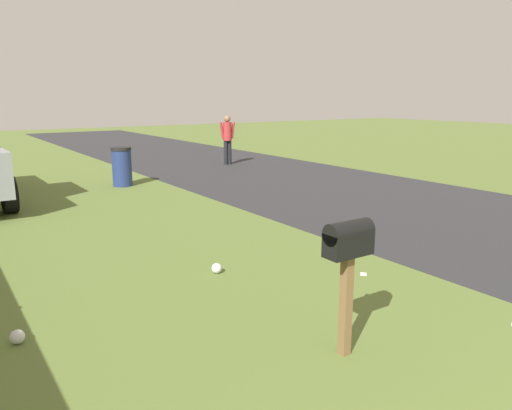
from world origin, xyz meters
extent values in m
cube|color=#2D2D30|center=(6.00, -5.39, 0.00)|extent=(60.00, 6.30, 0.01)
cube|color=brown|center=(4.17, 0.19, 0.48)|extent=(0.09, 0.09, 0.96)
cube|color=black|center=(4.17, 0.19, 1.07)|extent=(0.20, 0.46, 0.22)
cylinder|color=black|center=(4.17, 0.19, 1.18)|extent=(0.20, 0.46, 0.20)
cube|color=red|center=(4.28, 0.19, 1.14)|extent=(0.02, 0.04, 0.18)
cylinder|color=black|center=(12.19, 1.89, 0.38)|extent=(0.76, 0.27, 0.76)
cylinder|color=navy|center=(13.97, -1.10, 0.48)|extent=(0.51, 0.51, 0.96)
cylinder|color=black|center=(13.97, -1.10, 1.00)|extent=(0.54, 0.54, 0.08)
cylinder|color=black|center=(16.07, -5.71, 0.42)|extent=(0.14, 0.14, 0.85)
cylinder|color=black|center=(16.09, -5.58, 0.42)|extent=(0.14, 0.14, 0.85)
cylinder|color=#B23333|center=(16.08, -5.64, 1.16)|extent=(0.30, 0.30, 0.63)
sphere|color=#8C6647|center=(16.08, -5.64, 1.59)|extent=(0.23, 0.23, 0.23)
cylinder|color=#B23333|center=(16.04, -5.84, 1.19)|extent=(0.09, 0.17, 0.58)
cylinder|color=#B23333|center=(16.12, -5.45, 1.19)|extent=(0.09, 0.17, 0.58)
sphere|color=silver|center=(6.71, 0.12, 0.07)|extent=(0.14, 0.14, 0.14)
sphere|color=silver|center=(6.09, 2.69, 0.07)|extent=(0.14, 0.14, 0.14)
cube|color=silver|center=(5.56, -1.51, 0.00)|extent=(0.14, 0.15, 0.01)
camera|label=1|loc=(1.16, 3.21, 2.35)|focal=34.47mm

